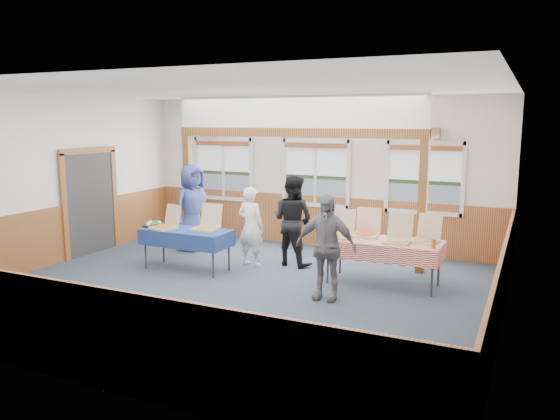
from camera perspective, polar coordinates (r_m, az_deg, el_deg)
The scene contains 31 objects.
floor at distance 9.02m, azimuth -4.48°, elevation -8.30°, with size 8.00×8.00×0.00m, color #283541.
ceiling at distance 8.60m, azimuth -4.77°, elevation 12.44°, with size 8.00×8.00×0.00m, color white.
wall_back at distance 11.82m, azimuth 3.82°, elevation 3.89°, with size 8.00×8.00×0.00m, color silver.
wall_front at distance 5.93m, azimuth -21.61°, elevation -2.41°, with size 8.00×8.00×0.00m, color silver.
wall_left at distance 11.19m, azimuth -22.74°, elevation 2.85°, with size 8.00×8.00×0.00m, color silver.
wall_right at distance 7.55m, azimuth 22.78°, elevation -0.04°, with size 8.00×8.00×0.00m, color silver.
wainscot_back at distance 11.94m, azimuth 3.73°, elevation -1.14°, with size 7.98×0.05×1.10m, color brown.
wainscot_front at distance 6.24m, azimuth -20.84°, elevation -11.85°, with size 7.98×0.05×1.10m, color brown.
wainscot_left at distance 11.33m, azimuth -22.31°, elevation -2.43°, with size 0.05×6.98×1.10m, color brown.
wainscot_right at distance 7.78m, azimuth 22.10°, elevation -7.67°, with size 0.05×6.98×1.10m, color brown.
cased_opening at distance 11.85m, azimuth -19.23°, elevation 0.71°, with size 0.06×1.30×2.10m, color #2E2E2E.
window_left at distance 12.78m, azimuth -5.92°, elevation 4.64°, with size 1.56×0.10×1.46m.
window_mid at distance 11.77m, azimuth 3.75°, elevation 4.25°, with size 1.56×0.10×1.46m.
window_right at distance 11.14m, azimuth 14.86°, elevation 3.66°, with size 1.56×0.10×1.46m.
post_left at distance 11.97m, azimuth -9.56°, elevation 1.92°, with size 0.15×0.15×2.40m, color #5A2714.
post_right at distance 10.04m, azimuth 14.67°, elevation 0.29°, with size 0.15×0.15×2.40m, color #5A2714.
cross_beam at distance 10.65m, azimuth 1.51°, elevation 8.09°, with size 5.15×0.18×0.18m, color #5A2714.
table_left at distance 10.13m, azimuth -9.76°, elevation -2.37°, with size 1.72×0.92×0.76m.
table_right at distance 9.27m, azimuth 10.76°, elevation -3.46°, with size 2.04×1.23×0.76m.
pizza_box_a at distance 10.24m, azimuth -11.92°, elevation -1.57°, with size 0.49×0.56×0.43m.
pizza_box_b at distance 10.04m, azimuth -7.64°, elevation -1.65°, with size 0.47×0.55×0.45m.
pizza_box_c at distance 9.36m, azimuth 6.20°, elevation -2.44°, with size 0.44×0.53×0.46m.
pizza_box_d at distance 9.51m, azimuth 9.01°, elevation -2.31°, with size 0.48×0.56×0.46m.
pizza_box_e at distance 9.11m, azimuth 12.18°, elevation -2.94°, with size 0.43×0.51×0.45m.
pizza_box_f at distance 9.24m, azimuth 14.95°, elevation -2.87°, with size 0.47×0.54×0.44m.
veggie_tray at distance 10.55m, azimuth -13.13°, elevation -1.48°, with size 0.41×0.41×0.09m.
drink_glass at distance 8.83m, azimuth 15.73°, elevation -3.42°, with size 0.07×0.07×0.15m, color #A26D1B.
woman_white at distance 10.28m, azimuth -3.08°, elevation -1.72°, with size 0.55×0.36×1.51m, color silver.
woman_black at distance 10.30m, azimuth 1.34°, elevation -1.10°, with size 0.83×0.65×1.72m, color black.
man_blue at distance 11.63m, azimuth -9.14°, elevation 0.26°, with size 0.89×0.58×1.82m, color #354184.
person_grey at distance 8.38m, azimuth 4.80°, elevation -3.85°, with size 0.96×0.40×1.65m, color slate.
Camera 1 is at (4.26, -7.46, 2.76)m, focal length 35.00 mm.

